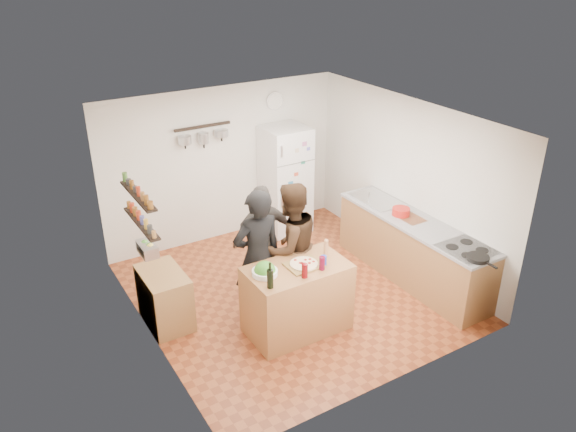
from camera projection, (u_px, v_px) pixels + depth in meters
room_shell at (277, 202)px, 7.66m from camera, size 4.20×4.20×4.20m
prep_island at (297, 298)px, 6.95m from camera, size 1.25×0.72×0.91m
pizza_board at (304, 265)px, 6.77m from camera, size 0.42×0.34×0.02m
pizza at (304, 264)px, 6.77m from camera, size 0.34×0.34×0.02m
salad_bowl at (265, 272)px, 6.58m from camera, size 0.31×0.31×0.06m
wine_bottle at (270, 279)px, 6.30m from camera, size 0.08×0.08×0.23m
wine_glass_near at (305, 271)px, 6.51m from camera, size 0.07×0.07×0.18m
wine_glass_far at (322, 263)px, 6.67m from camera, size 0.07×0.07×0.17m
pepper_mill at (326, 249)px, 6.96m from camera, size 0.06×0.06×0.18m
salt_canister at (324, 260)px, 6.78m from camera, size 0.07×0.07×0.12m
person_left at (258, 257)px, 7.00m from camera, size 0.66×0.44×1.80m
person_center at (290, 247)px, 7.26m from camera, size 0.92×0.76×1.76m
person_back at (264, 237)px, 7.74m from camera, size 0.93×0.45×1.54m
counter_run at (412, 250)px, 8.08m from camera, size 0.63×2.63×0.90m
stove_top at (467, 249)px, 7.14m from camera, size 0.60×0.62×0.02m
skillet at (478, 258)px, 6.88m from camera, size 0.27×0.27×0.05m
sink at (377, 200)px, 8.53m from camera, size 0.50×0.80×0.03m
cutting_board at (411, 219)px, 7.95m from camera, size 0.30×0.40×0.02m
red_bowl at (401, 212)px, 8.02m from camera, size 0.25×0.25×0.10m
fridge at (285, 180)px, 9.30m from camera, size 0.70×0.68×1.80m
wall_clock at (275, 101)px, 9.01m from camera, size 0.30×0.03×0.30m
spice_shelf_lower at (141, 223)px, 6.50m from camera, size 0.12×1.00×0.02m
spice_shelf_upper at (138, 195)px, 6.35m from camera, size 0.12×1.00×0.02m
produce_basket at (147, 249)px, 6.67m from camera, size 0.18×0.35×0.14m
side_table at (165, 298)px, 7.12m from camera, size 0.50×0.80×0.73m
pot_rack at (203, 126)px, 8.43m from camera, size 0.90×0.04×0.04m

